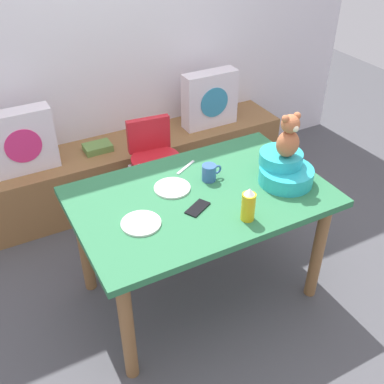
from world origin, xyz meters
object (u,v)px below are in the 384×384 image
at_px(pillow_floral_left, 21,141).
at_px(highchair, 155,161).
at_px(book_stack, 98,147).
at_px(coffee_mug, 209,172).
at_px(ketchup_bottle, 248,205).
at_px(dinner_plate_far, 172,188).
at_px(teddy_bear, 289,137).
at_px(pillow_floral_right, 210,99).
at_px(dinner_plate_near, 141,223).
at_px(infant_seat_teal, 284,170).
at_px(dining_table, 201,209).
at_px(cell_phone, 198,208).

height_order(pillow_floral_left, highchair, pillow_floral_left).
bearing_deg(book_stack, coffee_mug, -73.67).
distance_m(ketchup_bottle, dinner_plate_far, 0.47).
bearing_deg(book_stack, dinner_plate_far, -84.98).
xyz_separation_m(pillow_floral_left, teddy_bear, (1.19, -1.27, 0.34)).
height_order(pillow_floral_right, dinner_plate_near, pillow_floral_right).
distance_m(pillow_floral_left, coffee_mug, 1.36).
height_order(book_stack, teddy_bear, teddy_bear).
xyz_separation_m(teddy_bear, dinner_plate_far, (-0.59, 0.22, -0.27)).
distance_m(book_stack, infant_seat_teal, 1.49).
xyz_separation_m(dining_table, ketchup_bottle, (0.10, -0.30, 0.19)).
distance_m(dining_table, highchair, 0.76).
distance_m(pillow_floral_right, book_stack, 0.96).
height_order(pillow_floral_left, ketchup_bottle, ketchup_bottle).
height_order(teddy_bear, cell_phone, teddy_bear).
bearing_deg(cell_phone, pillow_floral_right, -60.95).
bearing_deg(dinner_plate_near, teddy_bear, -1.11).
xyz_separation_m(book_stack, coffee_mug, (0.32, -1.09, 0.30)).
bearing_deg(infant_seat_teal, cell_phone, -179.56).
bearing_deg(book_stack, cell_phone, -84.21).
distance_m(teddy_bear, dinner_plate_near, 0.90).
bearing_deg(pillow_floral_left, coffee_mug, -52.01).
xyz_separation_m(dinner_plate_far, cell_phone, (0.04, -0.22, -0.00)).
relative_size(teddy_bear, cell_phone, 1.74).
bearing_deg(dinner_plate_near, coffee_mug, 20.56).
bearing_deg(pillow_floral_right, infant_seat_teal, -101.55).
height_order(book_stack, dinner_plate_far, dinner_plate_far).
bearing_deg(dining_table, dinner_plate_near, -167.26).
height_order(pillow_floral_left, dining_table, pillow_floral_left).
distance_m(highchair, dinner_plate_far, 0.70).
distance_m(dinner_plate_near, dinner_plate_far, 0.34).
height_order(highchair, coffee_mug, coffee_mug).
height_order(pillow_floral_right, highchair, pillow_floral_right).
relative_size(pillow_floral_left, infant_seat_teal, 1.33).
height_order(pillow_floral_left, dinner_plate_far, pillow_floral_left).
relative_size(infant_seat_teal, dinner_plate_near, 1.65).
relative_size(infant_seat_teal, cell_phone, 2.29).
bearing_deg(dining_table, teddy_bear, -12.43).
height_order(highchair, dinner_plate_near, highchair).
relative_size(pillow_floral_right, dinner_plate_far, 2.20).
relative_size(dinner_plate_near, dinner_plate_far, 1.00).
bearing_deg(book_stack, dinner_plate_near, -97.84).
bearing_deg(highchair, dining_table, -94.68).
relative_size(pillow_floral_right, cell_phone, 3.06).
distance_m(highchair, teddy_bear, 1.07).
bearing_deg(dining_table, dinner_plate_far, 135.10).
bearing_deg(teddy_bear, coffee_mug, 150.70).
xyz_separation_m(pillow_floral_right, highchair, (-0.67, -0.42, -0.16)).
xyz_separation_m(pillow_floral_left, dining_table, (0.72, -1.17, -0.04)).
bearing_deg(cell_phone, coffee_mug, -70.97).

